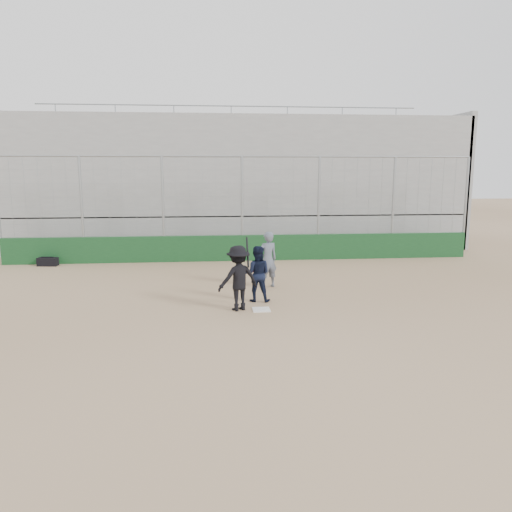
{
  "coord_description": "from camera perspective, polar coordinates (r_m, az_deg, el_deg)",
  "views": [
    {
      "loc": [
        -1.31,
        -12.17,
        3.54
      ],
      "look_at": [
        0.0,
        1.4,
        1.15
      ],
      "focal_mm": 35.0,
      "sensor_mm": 36.0,
      "label": 1
    }
  ],
  "objects": [
    {
      "name": "umpire",
      "position": [
        14.98,
        1.34,
        -0.73
      ],
      "size": [
        0.73,
        0.61,
        1.53
      ],
      "primitive_type": "imported",
      "rotation": [
        0.0,
        0.0,
        3.52
      ],
      "color": "#525A68",
      "rests_on": "ground"
    },
    {
      "name": "ground",
      "position": [
        12.74,
        0.61,
        -6.19
      ],
      "size": [
        90.0,
        90.0,
        0.0
      ],
      "primitive_type": "plane",
      "color": "#7E6144",
      "rests_on": "ground"
    },
    {
      "name": "catcher_crouched",
      "position": [
        13.42,
        0.11,
        -3.08
      ],
      "size": [
        0.84,
        0.72,
        1.04
      ],
      "color": "black",
      "rests_on": "ground"
    },
    {
      "name": "equipment_bag",
      "position": [
        19.94,
        -22.71,
        -0.6
      ],
      "size": [
        0.75,
        0.4,
        0.35
      ],
      "color": "black",
      "rests_on": "ground"
    },
    {
      "name": "home_plate",
      "position": [
        12.74,
        0.61,
        -6.14
      ],
      "size": [
        0.44,
        0.44,
        0.02
      ],
      "primitive_type": "cube",
      "color": "white",
      "rests_on": "ground"
    },
    {
      "name": "backstop",
      "position": [
        19.38,
        -1.59,
        2.29
      ],
      "size": [
        18.1,
        0.25,
        4.04
      ],
      "color": "#123919",
      "rests_on": "ground"
    },
    {
      "name": "bleachers",
      "position": [
        24.16,
        -2.43,
        8.48
      ],
      "size": [
        20.25,
        6.7,
        6.98
      ],
      "color": "gray",
      "rests_on": "ground"
    },
    {
      "name": "batter_at_plate",
      "position": [
        12.57,
        -2.05,
        -2.53
      ],
      "size": [
        1.22,
        0.98,
        1.82
      ],
      "color": "black",
      "rests_on": "ground"
    }
  ]
}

